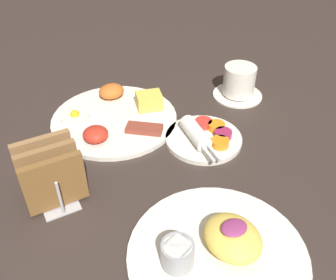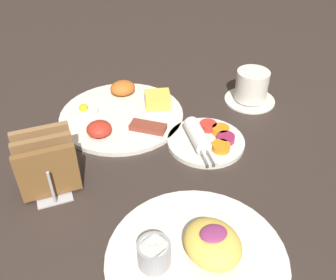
{
  "view_description": "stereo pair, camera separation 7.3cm",
  "coord_description": "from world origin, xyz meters",
  "px_view_note": "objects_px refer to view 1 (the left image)",
  "views": [
    {
      "loc": [
        -0.2,
        -0.47,
        0.48
      ],
      "look_at": [
        0.07,
        0.04,
        0.03
      ],
      "focal_mm": 40.0,
      "sensor_mm": 36.0,
      "label": 1
    },
    {
      "loc": [
        -0.14,
        -0.5,
        0.48
      ],
      "look_at": [
        0.07,
        0.04,
        0.03
      ],
      "focal_mm": 40.0,
      "sensor_mm": 36.0,
      "label": 2
    }
  ],
  "objects_px": {
    "plate_condiments": "(204,136)",
    "toast_rack": "(50,173)",
    "plate_foreground": "(218,250)",
    "coffee_cup": "(239,83)",
    "plate_breakfast": "(115,116)"
  },
  "relations": [
    {
      "from": "plate_condiments",
      "to": "plate_foreground",
      "type": "height_order",
      "value": "plate_foreground"
    },
    {
      "from": "plate_foreground",
      "to": "toast_rack",
      "type": "distance_m",
      "value": 0.3
    },
    {
      "from": "plate_breakfast",
      "to": "coffee_cup",
      "type": "bearing_deg",
      "value": -8.14
    },
    {
      "from": "toast_rack",
      "to": "plate_condiments",
      "type": "bearing_deg",
      "value": 0.82
    },
    {
      "from": "plate_breakfast",
      "to": "plate_condiments",
      "type": "xyz_separation_m",
      "value": [
        0.13,
        -0.16,
        0.0
      ]
    },
    {
      "from": "plate_condiments",
      "to": "plate_foreground",
      "type": "bearing_deg",
      "value": -118.16
    },
    {
      "from": "plate_breakfast",
      "to": "toast_rack",
      "type": "relative_size",
      "value": 2.39
    },
    {
      "from": "plate_foreground",
      "to": "toast_rack",
      "type": "relative_size",
      "value": 2.32
    },
    {
      "from": "plate_breakfast",
      "to": "plate_condiments",
      "type": "relative_size",
      "value": 1.62
    },
    {
      "from": "plate_foreground",
      "to": "toast_rack",
      "type": "bearing_deg",
      "value": 126.77
    },
    {
      "from": "plate_condiments",
      "to": "toast_rack",
      "type": "distance_m",
      "value": 0.31
    },
    {
      "from": "toast_rack",
      "to": "coffee_cup",
      "type": "xyz_separation_m",
      "value": [
        0.48,
        0.12,
        -0.01
      ]
    },
    {
      "from": "plate_condiments",
      "to": "coffee_cup",
      "type": "xyz_separation_m",
      "value": [
        0.17,
        0.11,
        0.02
      ]
    },
    {
      "from": "plate_breakfast",
      "to": "coffee_cup",
      "type": "height_order",
      "value": "coffee_cup"
    },
    {
      "from": "plate_condiments",
      "to": "plate_foreground",
      "type": "distance_m",
      "value": 0.28
    }
  ]
}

